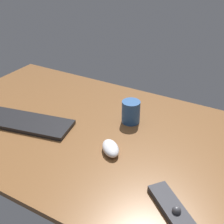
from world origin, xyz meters
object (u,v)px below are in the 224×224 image
Objects in this scene: keyboard at (21,121)px; media_remote at (171,207)px; coffee_mug at (131,112)px; computer_mouse at (111,148)px.

media_remote is (70.37, -12.65, 0.23)cm from keyboard.
coffee_mug is (-30.92, 36.25, 3.74)cm from media_remote.
computer_mouse is 22.41cm from coffee_mug.
keyboard is 4.55× the size of coffee_mug.
coffee_mug is (39.45, 23.60, 3.97)cm from keyboard.
media_remote is at bearing -21.79° from keyboard.
computer_mouse is at bearing -166.92° from media_remote.
keyboard is at bearing -150.23° from media_remote.
coffee_mug reaches higher than media_remote.
keyboard is 2.48× the size of media_remote.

